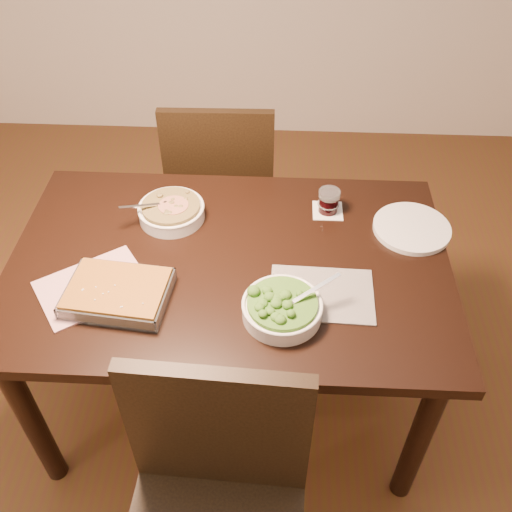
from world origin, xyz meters
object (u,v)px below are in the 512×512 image
(chair_near, at_px, (214,510))
(stew_bowl, at_px, (171,211))
(baking_dish, at_px, (118,293))
(table, at_px, (230,281))
(dinner_plate, at_px, (412,228))
(wine_tumbler, at_px, (329,201))
(chair_far, at_px, (222,182))
(broccoli_bowl, at_px, (282,308))

(chair_near, bearing_deg, stew_bowl, 106.99)
(baking_dish, bearing_deg, table, 36.21)
(chair_near, bearing_deg, baking_dish, 124.91)
(table, relative_size, chair_near, 1.43)
(dinner_plate, bearing_deg, wine_tumbler, 162.60)
(stew_bowl, xyz_separation_m, chair_far, (0.12, 0.51, -0.26))
(table, xyz_separation_m, stew_bowl, (-0.21, 0.20, 0.13))
(dinner_plate, bearing_deg, stew_bowl, 178.28)
(broccoli_bowl, bearing_deg, baking_dish, 175.49)
(table, bearing_deg, baking_dish, -149.90)
(wine_tumbler, relative_size, chair_near, 0.09)
(baking_dish, bearing_deg, wine_tumbler, 40.90)
(baking_dish, xyz_separation_m, chair_near, (0.33, -0.52, -0.23))
(stew_bowl, height_order, dinner_plate, stew_bowl)
(broccoli_bowl, height_order, wine_tumbler, broccoli_bowl)
(baking_dish, bearing_deg, stew_bowl, 81.39)
(table, distance_m, chair_near, 0.71)
(table, height_order, baking_dish, baking_dish)
(broccoli_bowl, bearing_deg, wine_tumbler, 72.46)
(broccoli_bowl, bearing_deg, table, 128.28)
(broccoli_bowl, xyz_separation_m, wine_tumbler, (0.15, 0.48, 0.01))
(wine_tumbler, bearing_deg, table, -141.16)
(broccoli_bowl, bearing_deg, chair_far, 106.16)
(wine_tumbler, distance_m, chair_far, 0.67)
(broccoli_bowl, xyz_separation_m, baking_dish, (-0.48, 0.04, -0.01))
(dinner_plate, xyz_separation_m, chair_far, (-0.70, 0.53, -0.23))
(stew_bowl, relative_size, baking_dish, 0.73)
(wine_tumbler, xyz_separation_m, chair_far, (-0.42, 0.45, -0.27))
(chair_near, xyz_separation_m, chair_far, (-0.11, 1.41, -0.02))
(dinner_plate, distance_m, chair_far, 0.91)
(stew_bowl, bearing_deg, chair_near, -75.85)
(stew_bowl, height_order, broccoli_bowl, broccoli_bowl)
(wine_tumbler, bearing_deg, chair_far, 133.16)
(broccoli_bowl, bearing_deg, stew_bowl, 132.65)
(broccoli_bowl, distance_m, dinner_plate, 0.58)
(baking_dish, distance_m, chair_far, 0.95)
(wine_tumbler, xyz_separation_m, dinner_plate, (0.28, -0.09, -0.04))
(chair_near, height_order, chair_far, chair_near)
(stew_bowl, xyz_separation_m, chair_near, (0.23, -0.90, -0.24))
(broccoli_bowl, relative_size, chair_near, 0.25)
(stew_bowl, bearing_deg, baking_dish, -104.72)
(wine_tumbler, height_order, chair_far, chair_far)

